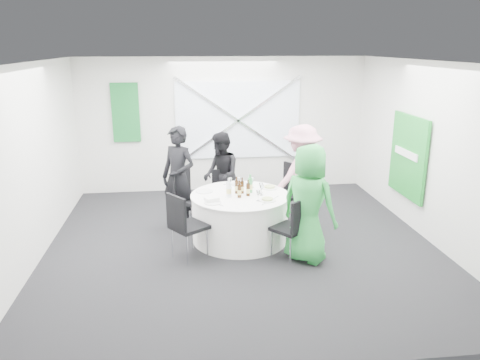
{
  "coord_description": "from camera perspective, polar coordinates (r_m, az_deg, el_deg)",
  "views": [
    {
      "loc": [
        -0.86,
        -6.75,
        3.05
      ],
      "look_at": [
        0.0,
        0.2,
        1.0
      ],
      "focal_mm": 35.0,
      "sensor_mm": 36.0,
      "label": 1
    }
  ],
  "objects": [
    {
      "name": "wall_right",
      "position": [
        7.95,
        22.23,
        3.12
      ],
      "size": [
        0.0,
        6.0,
        6.0
      ],
      "primitive_type": "plane",
      "rotation": [
        1.57,
        0.0,
        -1.57
      ],
      "color": "silver",
      "rests_on": "floor"
    },
    {
      "name": "napkin",
      "position": [
        7.03,
        -3.45,
        -2.35
      ],
      "size": [
        0.24,
        0.2,
        0.06
      ],
      "primitive_type": "cube",
      "rotation": [
        0.0,
        0.0,
        0.4
      ],
      "color": "white",
      "rests_on": "plate_front_left"
    },
    {
      "name": "wine_glass_c",
      "position": [
        7.66,
        -1.21,
        -0.09
      ],
      "size": [
        0.07,
        0.07,
        0.17
      ],
      "color": "white",
      "rests_on": "banquet_table"
    },
    {
      "name": "plate_back_right",
      "position": [
        7.7,
        3.63,
        -0.89
      ],
      "size": [
        0.27,
        0.27,
        0.04
      ],
      "color": "white",
      "rests_on": "banquet_table"
    },
    {
      "name": "plate_back",
      "position": [
        7.88,
        0.03,
        -0.52
      ],
      "size": [
        0.29,
        0.29,
        0.01
      ],
      "color": "white",
      "rests_on": "banquet_table"
    },
    {
      "name": "wall_left",
      "position": [
        7.27,
        -23.99,
        1.77
      ],
      "size": [
        0.0,
        6.0,
        6.0
      ],
      "primitive_type": "plane",
      "rotation": [
        1.57,
        0.0,
        1.57
      ],
      "color": "silver",
      "rests_on": "floor"
    },
    {
      "name": "fork_b",
      "position": [
        7.15,
        -4.19,
        -2.37
      ],
      "size": [
        0.1,
        0.13,
        0.01
      ],
      "primitive_type": "cube",
      "rotation": [
        0.0,
        0.0,
        -2.53
      ],
      "color": "silver",
      "rests_on": "banquet_table"
    },
    {
      "name": "clear_water_bottle",
      "position": [
        7.23,
        -1.37,
        -1.18
      ],
      "size": [
        0.08,
        0.08,
        0.29
      ],
      "color": "white",
      "rests_on": "banquet_table"
    },
    {
      "name": "knife_c",
      "position": [
        7.88,
        -1.49,
        -0.56
      ],
      "size": [
        0.15,
        0.02,
        0.01
      ],
      "primitive_type": "cube",
      "rotation": [
        0.0,
        0.0,
        1.51
      ],
      "color": "silver",
      "rests_on": "banquet_table"
    },
    {
      "name": "person_woman_green",
      "position": [
        6.71,
        8.34,
        -2.88
      ],
      "size": [
        0.99,
        0.98,
        1.72
      ],
      "primitive_type": "imported",
      "rotation": [
        0.0,
        0.0,
        2.37
      ],
      "color": "green",
      "rests_on": "floor"
    },
    {
      "name": "wall_front",
      "position": [
        4.18,
        5.45,
        -6.96
      ],
      "size": [
        6.0,
        0.0,
        6.0
      ],
      "primitive_type": "plane",
      "rotation": [
        -1.57,
        0.0,
        0.0
      ],
      "color": "silver",
      "rests_on": "floor"
    },
    {
      "name": "fork_a",
      "position": [
        6.95,
        3.01,
        -2.91
      ],
      "size": [
        0.11,
        0.12,
        0.01
      ],
      "primitive_type": "cube",
      "rotation": [
        0.0,
        0.0,
        -0.71
      ],
      "color": "silver",
      "rests_on": "banquet_table"
    },
    {
      "name": "chair_back_right",
      "position": [
        8.23,
        5.94,
        -1.01
      ],
      "size": [
        0.66,
        0.66,
        1.04
      ],
      "rotation": [
        0.0,
        0.0,
        -0.93
      ],
      "color": "black",
      "rests_on": "floor"
    },
    {
      "name": "wine_glass_f",
      "position": [
        7.68,
        1.52,
        -0.06
      ],
      "size": [
        0.07,
        0.07,
        0.17
      ],
      "color": "white",
      "rests_on": "banquet_table"
    },
    {
      "name": "green_water_bottle",
      "position": [
        7.44,
        1.26,
        -0.65
      ],
      "size": [
        0.08,
        0.08,
        0.3
      ],
      "color": "#3DA053",
      "rests_on": "banquet_table"
    },
    {
      "name": "wine_glass_e",
      "position": [
        7.68,
        -0.09,
        -0.04
      ],
      "size": [
        0.07,
        0.07,
        0.17
      ],
      "color": "white",
      "rests_on": "banquet_table"
    },
    {
      "name": "floor",
      "position": [
        7.45,
        0.19,
        -7.83
      ],
      "size": [
        6.0,
        6.0,
        0.0
      ],
      "primitive_type": "plane",
      "color": "black",
      "rests_on": "ground"
    },
    {
      "name": "fork_c",
      "position": [
        7.9,
        0.79,
        -0.5
      ],
      "size": [
        0.15,
        0.02,
        0.01
      ],
      "primitive_type": "cube",
      "rotation": [
        0.0,
        0.0,
        1.56
      ],
      "color": "silver",
      "rests_on": "banquet_table"
    },
    {
      "name": "chair_front_left",
      "position": [
        6.77,
        -6.86,
        -5.05
      ],
      "size": [
        0.64,
        0.64,
        1.01
      ],
      "rotation": [
        0.0,
        0.0,
        2.19
      ],
      "color": "black",
      "rests_on": "floor"
    },
    {
      "name": "knife_b",
      "position": [
        6.9,
        -2.47,
        -3.04
      ],
      "size": [
        0.1,
        0.13,
        0.01
      ],
      "primitive_type": "cube",
      "rotation": [
        0.0,
        0.0,
        -2.54
      ],
      "color": "silver",
      "rests_on": "banquet_table"
    },
    {
      "name": "window_brace_a",
      "position": [
        9.86,
        -0.22,
        7.27
      ],
      "size": [
        2.63,
        0.05,
        1.84
      ],
      "primitive_type": "cube",
      "rotation": [
        0.0,
        0.97,
        0.0
      ],
      "color": "silver",
      "rests_on": "window_panel"
    },
    {
      "name": "person_woman_pink",
      "position": [
        8.06,
        7.5,
        0.53
      ],
      "size": [
        1.25,
        0.97,
        1.75
      ],
      "primitive_type": "imported",
      "rotation": [
        0.0,
        0.0,
        -2.69
      ],
      "color": "#CF869A",
      "rests_on": "floor"
    },
    {
      "name": "wine_glass_d",
      "position": [
        7.4,
        2.57,
        -0.71
      ],
      "size": [
        0.07,
        0.07,
        0.17
      ],
      "color": "white",
      "rests_on": "banquet_table"
    },
    {
      "name": "chair_back_left",
      "position": [
        8.02,
        -6.4,
        -1.67
      ],
      "size": [
        0.64,
        0.64,
        0.99
      ],
      "rotation": [
        0.0,
        0.0,
        0.87
      ],
      "color": "black",
      "rests_on": "floor"
    },
    {
      "name": "chair_back",
      "position": [
        8.42,
        -1.99,
        -1.24
      ],
      "size": [
        0.45,
        0.46,
        0.88
      ],
      "rotation": [
        0.0,
        0.0,
        0.15
      ],
      "color": "black",
      "rests_on": "floor"
    },
    {
      "name": "plate_front_right",
      "position": [
        7.1,
        3.36,
        -2.4
      ],
      "size": [
        0.26,
        0.26,
        0.04
      ],
      "color": "white",
      "rests_on": "banquet_table"
    },
    {
      "name": "wine_glass_a",
      "position": [
        7.04,
        2.24,
        -1.59
      ],
      "size": [
        0.07,
        0.07,
        0.17
      ],
      "color": "white",
      "rests_on": "banquet_table"
    },
    {
      "name": "beer_bottle_c",
      "position": [
        7.28,
        0.99,
        -1.18
      ],
      "size": [
        0.06,
        0.06,
        0.26
      ],
      "color": "#371D0A",
      "rests_on": "banquet_table"
    },
    {
      "name": "beer_bottle_a",
      "position": [
        7.4,
        -0.41,
        -0.85
      ],
      "size": [
        0.06,
        0.06,
        0.27
      ],
      "color": "#371D0A",
      "rests_on": "banquet_table"
    },
    {
      "name": "wine_glass_b",
      "position": [
        7.31,
        2.65,
        -0.93
      ],
      "size": [
        0.07,
        0.07,
        0.17
      ],
      "color": "white",
      "rests_on": "banquet_table"
    },
    {
      "name": "window_panel",
      "position": [
        9.9,
        -0.25,
        7.31
      ],
      "size": [
        2.6,
        0.03,
        1.6
      ],
      "primitive_type": "cube",
      "color": "silver",
      "rests_on": "wall_back"
    },
    {
      "name": "window_brace_b",
      "position": [
        9.86,
        -0.22,
        7.27
      ],
      "size": [
        2.63,
        0.05,
        1.84
      ],
      "primitive_type": "cube",
      "rotation": [
        0.0,
        -0.97,
        0.0
      ],
      "color": "silver",
      "rests_on": "window_panel"
    },
    {
      "name": "beer_bottle_d",
      "position": [
        7.19,
        -0.08,
        -1.35
      ],
      "size": [
        0.06,
        0.06,
        0.27
      ],
      "color": "#371D0A",
      "rests_on": "banquet_table"
    },
    {
      "name": "ceiling",
      "position": [
        6.81,
        0.21,
        14.22
      ],
      "size": [
        6.0,
        6.0,
        0.0
      ],
      "primitive_type": "plane",
      "rotation": [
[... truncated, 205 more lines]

